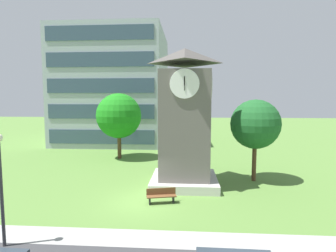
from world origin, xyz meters
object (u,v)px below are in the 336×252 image
object	(u,v)px
street_lamp	(0,176)
tree_by_building	(119,116)
park_bench	(161,196)
clock_tower	(185,125)
tree_near_tower	(255,124)

from	to	relation	value
street_lamp	tree_by_building	distance (m)	17.66
park_bench	street_lamp	size ratio (longest dim) A/B	0.38
clock_tower	street_lamp	xyz separation A→B (m)	(-7.62, -9.02, -1.31)
tree_near_tower	tree_by_building	xyz separation A→B (m)	(-12.41, 7.20, 0.17)
park_bench	street_lamp	world-z (taller)	street_lamp
clock_tower	tree_by_building	size ratio (longest dim) A/B	1.42
clock_tower	tree_by_building	world-z (taller)	clock_tower
clock_tower	street_lamp	world-z (taller)	clock_tower
tree_near_tower	tree_by_building	distance (m)	14.35
clock_tower	tree_near_tower	bearing A→B (deg)	14.34
tree_by_building	park_bench	bearing A→B (deg)	-65.20
clock_tower	tree_near_tower	xyz separation A→B (m)	(5.38, 1.38, -0.01)
clock_tower	tree_near_tower	size ratio (longest dim) A/B	1.57
park_bench	street_lamp	bearing A→B (deg)	-139.74
street_lamp	tree_near_tower	distance (m)	16.70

